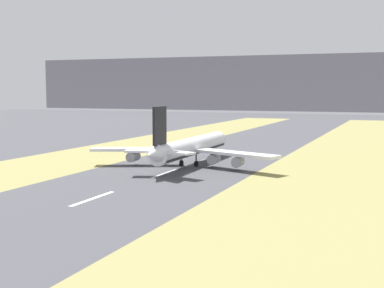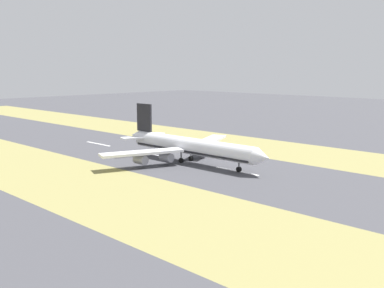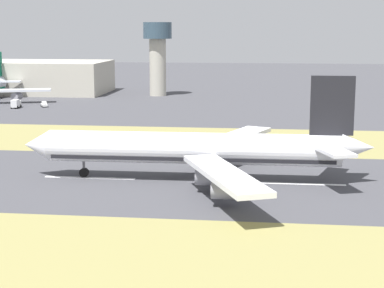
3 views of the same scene
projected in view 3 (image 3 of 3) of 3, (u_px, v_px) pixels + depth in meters
ground_plane at (201, 181)px, 122.35m from camera, size 800.00×800.00×0.00m
grass_median_west at (161, 268)px, 78.41m from camera, size 40.00×600.00×0.01m
grass_median_east at (219, 140)px, 166.28m from camera, size 40.00×600.00×0.01m
centreline_dash_mid at (297, 184)px, 120.18m from camera, size 1.20×18.00×0.01m
centreline_dash_far at (90, 178)px, 124.93m from camera, size 1.20×18.00×0.01m
airplane_main_jet at (202, 149)px, 122.06m from camera, size 64.13×67.07×20.20m
control_tower at (158, 51)px, 269.84m from camera, size 12.00×12.00×30.78m
service_truck at (16, 103)px, 231.26m from camera, size 6.20×3.10×3.10m
apron_car at (44, 104)px, 234.58m from camera, size 4.73×3.68×2.03m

